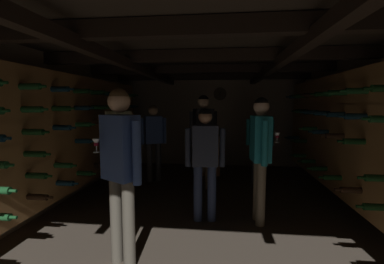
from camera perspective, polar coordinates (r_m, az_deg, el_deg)
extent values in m
plane|color=#473D33|center=(4.13, 2.00, -16.79)|extent=(8.40, 8.40, 0.00)
cube|color=gray|center=(7.05, 4.08, 2.52)|extent=(4.72, 0.06, 2.35)
cube|color=gray|center=(4.63, -28.02, 0.03)|extent=(0.06, 6.40, 2.35)
cube|color=gray|center=(4.33, 34.50, -0.69)|extent=(0.06, 6.40, 2.35)
cube|color=black|center=(3.89, 2.14, 17.57)|extent=(4.72, 6.52, 0.06)
cube|color=black|center=(2.50, -0.47, 21.29)|extent=(4.60, 0.14, 0.16)
cube|color=black|center=(3.87, 2.13, 15.83)|extent=(4.60, 0.14, 0.16)
cube|color=black|center=(5.25, 3.32, 13.21)|extent=(4.60, 0.14, 0.16)
cube|color=black|center=(6.64, 4.00, 11.69)|extent=(4.60, 0.14, 0.16)
cube|color=black|center=(4.06, -13.04, 13.63)|extent=(0.12, 6.40, 0.12)
cube|color=black|center=(3.91, 17.90, 13.80)|extent=(0.12, 6.40, 0.12)
cylinder|color=white|center=(6.99, 5.93, 8.02)|extent=(0.30, 0.02, 0.30)
cylinder|color=#2D2314|center=(6.97, 5.93, 8.02)|extent=(0.33, 0.01, 0.33)
cube|color=black|center=(6.97, 5.93, 8.02)|extent=(0.02, 0.01, 0.11)
cube|color=black|center=(6.97, 5.93, 8.02)|extent=(0.09, 0.01, 0.15)
cube|color=olive|center=(4.66, -25.04, -0.11)|extent=(0.32, 5.50, 1.80)
cylinder|color=#194723|center=(3.23, -33.56, -14.81)|extent=(0.07, 0.03, 0.03)
cylinder|color=black|center=(3.74, -30.10, -11.81)|extent=(0.28, 0.07, 0.07)
cylinder|color=black|center=(3.64, -27.84, -12.17)|extent=(0.07, 0.03, 0.03)
cylinder|color=#0F2838|center=(4.18, -25.47, -9.73)|extent=(0.28, 0.07, 0.07)
cylinder|color=#0F2838|center=(4.10, -23.36, -9.97)|extent=(0.07, 0.03, 0.03)
cylinder|color=#143819|center=(4.63, -21.97, -8.10)|extent=(0.28, 0.07, 0.07)
cylinder|color=#143819|center=(4.55, -20.01, -8.27)|extent=(0.07, 0.03, 0.03)
cylinder|color=black|center=(5.13, -18.90, -6.64)|extent=(0.28, 0.07, 0.07)
cylinder|color=black|center=(5.05, -17.10, -6.76)|extent=(0.07, 0.03, 0.03)
cylinder|color=black|center=(6.11, -14.52, -4.50)|extent=(0.28, 0.07, 0.07)
cylinder|color=black|center=(6.05, -12.97, -4.57)|extent=(0.07, 0.03, 0.03)
cylinder|color=#0F2838|center=(6.60, -12.88, -3.69)|extent=(0.28, 0.07, 0.07)
cylinder|color=#0F2838|center=(6.54, -11.43, -3.74)|extent=(0.07, 0.03, 0.03)
cylinder|color=#194723|center=(3.16, -33.61, -10.33)|extent=(0.07, 0.03, 0.03)
cylinder|color=#143819|center=(3.68, -30.27, -7.96)|extent=(0.28, 0.07, 0.07)
cylinder|color=#143819|center=(3.58, -28.00, -8.22)|extent=(0.07, 0.03, 0.03)
cylinder|color=#194723|center=(4.11, -25.80, -6.35)|extent=(0.28, 0.07, 0.07)
cylinder|color=#194723|center=(4.02, -23.68, -6.52)|extent=(0.07, 0.03, 0.03)
cylinder|color=#143819|center=(5.56, -16.62, -2.90)|extent=(0.28, 0.07, 0.07)
cylinder|color=#143819|center=(5.50, -14.94, -2.95)|extent=(0.07, 0.03, 0.03)
cylinder|color=#0F2838|center=(6.05, -14.64, -2.13)|extent=(0.28, 0.07, 0.07)
cylinder|color=#0F2838|center=(5.99, -13.08, -2.18)|extent=(0.07, 0.03, 0.03)
cylinder|color=#143819|center=(6.57, -12.90, -1.46)|extent=(0.28, 0.07, 0.07)
cylinder|color=#143819|center=(6.51, -11.45, -1.50)|extent=(0.07, 0.03, 0.03)
cylinder|color=#194723|center=(3.10, -34.06, -5.81)|extent=(0.07, 0.03, 0.03)
cylinder|color=#143819|center=(3.63, -30.53, -4.02)|extent=(0.28, 0.07, 0.07)
cylinder|color=#143819|center=(3.52, -28.25, -4.17)|extent=(0.07, 0.03, 0.03)
cylinder|color=#0F2838|center=(4.53, -22.23, -1.78)|extent=(0.28, 0.07, 0.07)
cylinder|color=#0F2838|center=(4.45, -20.25, -1.84)|extent=(0.07, 0.03, 0.03)
cylinder|color=#143819|center=(6.03, -14.67, 0.30)|extent=(0.28, 0.07, 0.07)
cylinder|color=#143819|center=(5.97, -13.10, 0.28)|extent=(0.07, 0.03, 0.03)
cylinder|color=#143819|center=(6.55, -12.92, 0.78)|extent=(0.28, 0.07, 0.07)
cylinder|color=#143819|center=(6.50, -11.47, 0.77)|extent=(0.07, 0.03, 0.03)
cylinder|color=#0F2838|center=(3.05, -34.47, -1.10)|extent=(0.07, 0.03, 0.03)
cylinder|color=#143819|center=(3.59, -30.78, 0.02)|extent=(0.28, 0.07, 0.07)
cylinder|color=#143819|center=(3.49, -28.49, -0.01)|extent=(0.07, 0.03, 0.03)
cylinder|color=#0F2838|center=(4.05, -26.00, 0.84)|extent=(0.28, 0.07, 0.07)
cylinder|color=#0F2838|center=(3.96, -23.86, 0.83)|extent=(0.07, 0.03, 0.03)
cylinder|color=#194723|center=(4.53, -22.21, 1.49)|extent=(0.28, 0.07, 0.07)
cylinder|color=#194723|center=(4.45, -20.23, 1.49)|extent=(0.07, 0.03, 0.03)
cylinder|color=black|center=(5.01, -19.25, 1.98)|extent=(0.28, 0.07, 0.07)
cylinder|color=black|center=(4.94, -17.42, 1.99)|extent=(0.07, 0.03, 0.03)
cylinder|color=#143819|center=(5.49, -16.85, 2.39)|extent=(0.28, 0.07, 0.07)
cylinder|color=#143819|center=(5.43, -15.15, 2.39)|extent=(0.07, 0.03, 0.03)
cylinder|color=#194723|center=(3.04, -34.65, 3.73)|extent=(0.07, 0.03, 0.03)
cylinder|color=#194723|center=(3.58, -30.96, 4.12)|extent=(0.28, 0.07, 0.07)
cylinder|color=#194723|center=(3.48, -28.67, 4.21)|extent=(0.07, 0.03, 0.03)
cylinder|color=#143819|center=(4.04, -26.16, 4.48)|extent=(0.28, 0.07, 0.07)
cylinder|color=#143819|center=(3.95, -24.01, 4.55)|extent=(0.07, 0.03, 0.03)
cylinder|color=#0F2838|center=(4.50, -22.46, 4.73)|extent=(0.28, 0.07, 0.07)
cylinder|color=#0F2838|center=(4.42, -20.46, 4.79)|extent=(0.07, 0.03, 0.03)
cylinder|color=#194723|center=(4.99, -19.38, 4.92)|extent=(0.28, 0.07, 0.07)
cylinder|color=#194723|center=(4.92, -17.54, 4.97)|extent=(0.07, 0.03, 0.03)
cylinder|color=#194723|center=(5.50, -16.86, 5.07)|extent=(0.28, 0.07, 0.07)
cylinder|color=#194723|center=(5.43, -15.15, 5.11)|extent=(0.07, 0.03, 0.03)
cylinder|color=#194723|center=(6.01, -14.77, 5.19)|extent=(0.28, 0.07, 0.07)
cylinder|color=#194723|center=(5.95, -13.19, 5.22)|extent=(0.07, 0.03, 0.03)
cylinder|color=#0F2838|center=(6.52, -13.05, 5.28)|extent=(0.28, 0.07, 0.07)
cylinder|color=#0F2838|center=(6.46, -11.58, 5.31)|extent=(0.07, 0.03, 0.03)
cylinder|color=#194723|center=(3.05, -34.95, 8.56)|extent=(0.07, 0.03, 0.03)
cylinder|color=#194723|center=(3.58, -31.29, 8.23)|extent=(0.28, 0.07, 0.07)
cylinder|color=#194723|center=(3.47, -28.98, 8.44)|extent=(0.07, 0.03, 0.03)
cylinder|color=#0F2838|center=(4.04, -26.34, 8.12)|extent=(0.28, 0.07, 0.07)
cylinder|color=#0F2838|center=(3.95, -24.18, 8.28)|extent=(0.07, 0.03, 0.03)
cylinder|color=#143819|center=(4.51, -22.56, 8.00)|extent=(0.28, 0.07, 0.07)
cylinder|color=#143819|center=(4.43, -20.56, 8.12)|extent=(0.07, 0.03, 0.03)
cylinder|color=#143819|center=(4.99, -19.54, 7.87)|extent=(0.28, 0.07, 0.07)
cylinder|color=#143819|center=(4.91, -17.68, 7.97)|extent=(0.07, 0.03, 0.03)
cylinder|color=#0F2838|center=(5.50, -16.95, 7.75)|extent=(0.28, 0.07, 0.07)
cylinder|color=#0F2838|center=(5.43, -15.24, 7.82)|extent=(0.07, 0.03, 0.03)
cylinder|color=#194723|center=(6.52, -13.11, 7.54)|extent=(0.28, 0.07, 0.07)
cylinder|color=#194723|center=(6.46, -11.64, 7.59)|extent=(0.07, 0.03, 0.03)
cube|color=olive|center=(4.72, -23.04, -9.49)|extent=(0.02, 5.50, 0.02)
cube|color=olive|center=(4.66, -23.17, -6.43)|extent=(0.02, 5.50, 0.02)
cube|color=olive|center=(4.61, -23.31, -3.31)|extent=(0.02, 5.50, 0.02)
cube|color=olive|center=(4.58, -23.44, -0.13)|extent=(0.02, 5.50, 0.02)
cube|color=olive|center=(4.56, -23.57, 3.08)|extent=(0.02, 5.50, 0.02)
cube|color=olive|center=(4.56, -23.71, 6.31)|extent=(0.02, 5.50, 0.02)
cube|color=olive|center=(4.57, -23.85, 9.53)|extent=(0.02, 5.50, 0.02)
cube|color=olive|center=(4.38, 31.37, -0.77)|extent=(0.32, 5.50, 1.80)
cylinder|color=#143819|center=(3.43, 34.66, -12.93)|extent=(0.28, 0.07, 0.07)
cylinder|color=#143819|center=(3.35, 31.95, -13.20)|extent=(0.07, 0.03, 0.03)
cylinder|color=black|center=(3.89, 30.82, -10.51)|extent=(0.28, 0.07, 0.07)
cylinder|color=black|center=(3.82, 28.39, -10.67)|extent=(0.07, 0.03, 0.03)
cylinder|color=#143819|center=(4.39, 27.78, -8.54)|extent=(0.28, 0.07, 0.07)
cylinder|color=#143819|center=(4.33, 25.60, -8.63)|extent=(0.07, 0.03, 0.03)
cylinder|color=#143819|center=(4.88, 25.49, -7.02)|extent=(0.28, 0.07, 0.07)
cylinder|color=#143819|center=(4.83, 23.51, -7.08)|extent=(0.07, 0.03, 0.03)
cylinder|color=#194723|center=(5.40, 23.55, -5.72)|extent=(0.28, 0.07, 0.07)
cylinder|color=#194723|center=(5.35, 21.75, -5.75)|extent=(0.07, 0.03, 0.03)
cylinder|color=#194723|center=(5.93, 21.98, -4.65)|extent=(0.28, 0.07, 0.07)
cylinder|color=#194723|center=(5.88, 20.33, -4.66)|extent=(0.07, 0.03, 0.03)
cylinder|color=#143819|center=(3.35, 34.90, -8.01)|extent=(0.28, 0.07, 0.07)
cylinder|color=#143819|center=(3.28, 32.18, -8.17)|extent=(0.07, 0.03, 0.03)
cylinder|color=#194723|center=(5.87, 22.11, -1.78)|extent=(0.28, 0.07, 0.07)
cylinder|color=#194723|center=(5.83, 20.45, -1.78)|extent=(0.07, 0.03, 0.03)
cylinder|color=#0F2838|center=(6.39, 20.82, -1.14)|extent=(0.28, 0.07, 0.07)
cylinder|color=#0F2838|center=(6.34, 19.29, -1.13)|extent=(0.07, 0.03, 0.03)
cylinder|color=#143819|center=(3.77, 31.32, -1.73)|extent=(0.28, 0.07, 0.07)
cylinder|color=#143819|center=(3.70, 28.87, -1.73)|extent=(0.07, 0.03, 0.03)
cylinder|color=black|center=(4.28, 28.20, -0.75)|extent=(0.28, 0.07, 0.07)
cylinder|color=black|center=(4.22, 25.99, -0.73)|extent=(0.07, 0.03, 0.03)
cylinder|color=#0F2838|center=(4.81, 25.74, 0.03)|extent=(0.28, 0.07, 0.07)
cylinder|color=#0F2838|center=(4.75, 23.74, 0.05)|extent=(0.07, 0.03, 0.03)
cylinder|color=#194723|center=(5.31, 23.84, 0.63)|extent=(0.28, 0.07, 0.07)
cylinder|color=#194723|center=(5.26, 22.02, 0.65)|extent=(0.07, 0.03, 0.03)
cylinder|color=#194723|center=(3.18, 32.84, 2.34)|extent=(0.07, 0.03, 0.03)
cylinder|color=#0F2838|center=(3.75, 31.55, 2.82)|extent=(0.28, 0.07, 0.07)
cylinder|color=#0F2838|center=(3.68, 29.08, 2.91)|extent=(0.07, 0.03, 0.03)
cylinder|color=#0F2838|center=(4.27, 28.35, 3.27)|extent=(0.28, 0.07, 0.07)
cylinder|color=#0F2838|center=(4.21, 26.14, 3.35)|extent=(0.07, 0.03, 0.03)
cylinder|color=#0F2838|center=(4.78, 25.94, 3.60)|extent=(0.28, 0.07, 0.07)
cylinder|color=#0F2838|center=(4.72, 23.94, 3.66)|extent=(0.07, 0.03, 0.03)
cylinder|color=#0F2838|center=(5.28, 24.03, 3.85)|extent=(0.28, 0.07, 0.07)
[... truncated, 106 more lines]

